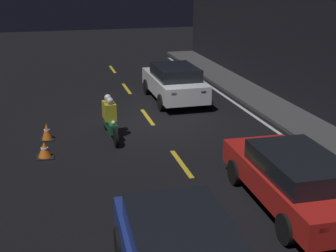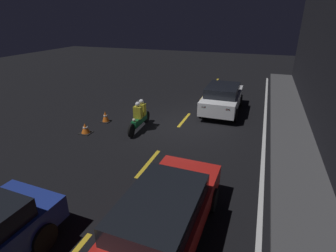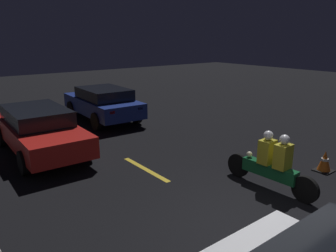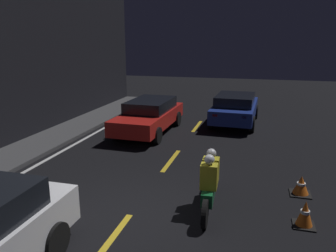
# 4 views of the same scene
# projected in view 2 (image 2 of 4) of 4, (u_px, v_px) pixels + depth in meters

# --- Properties ---
(ground_plane) EXTENTS (56.00, 56.00, 0.00)m
(ground_plane) POSITION_uv_depth(u_px,v_px,m) (178.00, 127.00, 12.41)
(ground_plane) COLOR black
(raised_curb) EXTENTS (28.00, 1.73, 0.13)m
(raised_curb) POSITION_uv_depth(u_px,v_px,m) (293.00, 142.00, 10.82)
(raised_curb) COLOR #424244
(raised_curb) RESTS_ON ground
(lane_dash_a) EXTENTS (2.00, 0.14, 0.01)m
(lane_dash_a) POSITION_uv_depth(u_px,v_px,m) (216.00, 81.00, 21.07)
(lane_dash_a) COLOR gold
(lane_dash_a) RESTS_ON ground
(lane_dash_b) EXTENTS (2.00, 0.14, 0.01)m
(lane_dash_b) POSITION_uv_depth(u_px,v_px,m) (204.00, 96.00, 17.17)
(lane_dash_b) COLOR gold
(lane_dash_b) RESTS_ON ground
(lane_dash_c) EXTENTS (2.00, 0.14, 0.01)m
(lane_dash_c) POSITION_uv_depth(u_px,v_px,m) (184.00, 120.00, 13.27)
(lane_dash_c) COLOR gold
(lane_dash_c) RESTS_ON ground
(lane_dash_d) EXTENTS (2.00, 0.14, 0.01)m
(lane_dash_d) POSITION_uv_depth(u_px,v_px,m) (148.00, 163.00, 9.37)
(lane_dash_d) COLOR gold
(lane_dash_d) RESTS_ON ground
(lane_solid_kerb) EXTENTS (25.20, 0.14, 0.01)m
(lane_solid_kerb) POSITION_uv_depth(u_px,v_px,m) (264.00, 139.00, 11.20)
(lane_solid_kerb) COLOR silver
(lane_solid_kerb) RESTS_ON ground
(sedan_white) EXTENTS (4.26, 1.92, 1.49)m
(sedan_white) POSITION_uv_depth(u_px,v_px,m) (222.00, 97.00, 14.16)
(sedan_white) COLOR silver
(sedan_white) RESTS_ON ground
(taxi_red) EXTENTS (4.56, 1.94, 1.34)m
(taxi_red) POSITION_uv_depth(u_px,v_px,m) (163.00, 215.00, 5.89)
(taxi_red) COLOR red
(taxi_red) RESTS_ON ground
(motorcycle) EXTENTS (2.35, 0.39, 1.37)m
(motorcycle) POSITION_uv_depth(u_px,v_px,m) (140.00, 116.00, 11.99)
(motorcycle) COLOR black
(motorcycle) RESTS_ON ground
(traffic_cone_near) EXTENTS (0.43, 0.43, 0.55)m
(traffic_cone_near) POSITION_uv_depth(u_px,v_px,m) (105.00, 117.00, 12.95)
(traffic_cone_near) COLOR black
(traffic_cone_near) RESTS_ON ground
(traffic_cone_mid) EXTENTS (0.50, 0.50, 0.48)m
(traffic_cone_mid) POSITION_uv_depth(u_px,v_px,m) (85.00, 128.00, 11.69)
(traffic_cone_mid) COLOR black
(traffic_cone_mid) RESTS_ON ground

